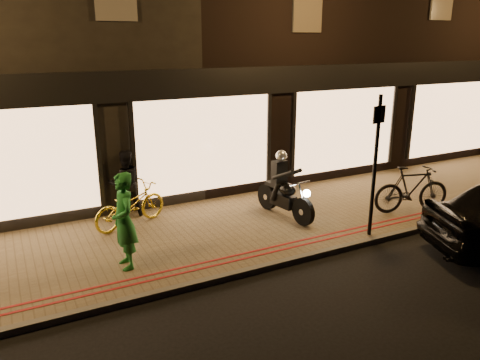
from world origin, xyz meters
The scene contains 11 objects.
ground centered at (0.00, 0.00, 0.00)m, with size 90.00×90.00×0.00m, color black.
sidewalk centered at (0.00, 2.00, 0.06)m, with size 50.00×4.00×0.12m, color #736347.
kerb_stone centered at (0.00, 0.05, 0.06)m, with size 50.00×0.14×0.12m, color #59544C.
red_kerb_lines centered at (0.00, 0.55, 0.12)m, with size 50.00×0.26×0.01m.
building_row centered at (0.00, 8.99, 4.25)m, with size 48.00×10.11×8.50m.
motorcycle centered at (1.18, 2.04, 0.73)m, with size 0.64×1.94×1.59m.
sign_post centered at (2.24, 0.25, 1.80)m, with size 0.35×0.09×3.00m.
bicycle_gold centered at (-2.20, 3.12, 0.60)m, with size 0.64×1.84×0.97m, color yellow.
bicycle_dark centered at (4.09, 0.87, 0.70)m, with size 0.54×1.92×1.16m, color black.
person_green centered at (-2.80, 1.17, 1.02)m, with size 0.66×0.43×1.80m, color #20782E.
person_dark centered at (-2.11, 3.80, 0.92)m, with size 0.78×0.61×1.60m, color black.
Camera 1 is at (-4.56, -6.77, 4.15)m, focal length 35.00 mm.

